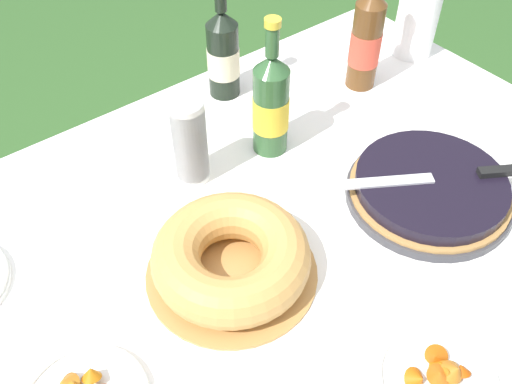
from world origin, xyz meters
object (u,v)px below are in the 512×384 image
object	(u,v)px
bundt_cake	(232,259)
juice_bottle_red	(223,54)
snack_plate_left	(439,378)
cup_stack	(190,142)
paper_towel_roll	(418,14)
serving_knife	(447,176)
berry_tart	(429,189)
cider_bottle_amber	(366,40)
cider_bottle_green	(271,104)

from	to	relation	value
bundt_cake	juice_bottle_red	bearing A→B (deg)	55.72
bundt_cake	snack_plate_left	bearing A→B (deg)	-70.29
cup_stack	paper_towel_roll	world-z (taller)	paper_towel_roll
serving_knife	snack_plate_left	world-z (taller)	serving_knife
berry_tart	cup_stack	size ratio (longest dim) A/B	1.69
berry_tart	snack_plate_left	size ratio (longest dim) A/B	1.74
bundt_cake	snack_plate_left	distance (m)	0.40
cup_stack	cider_bottle_amber	xyz separation A→B (m)	(0.54, 0.03, 0.03)
serving_knife	cup_stack	distance (m)	0.53
cider_bottle_amber	paper_towel_roll	distance (m)	0.22
snack_plate_left	berry_tart	bearing A→B (deg)	42.52
berry_tart	paper_towel_roll	bearing A→B (deg)	44.88
berry_tart	cider_bottle_amber	distance (m)	0.44
berry_tart	cider_bottle_green	world-z (taller)	cider_bottle_green
cup_stack	cider_bottle_amber	world-z (taller)	cider_bottle_amber
cider_bottle_amber	berry_tart	bearing A→B (deg)	-115.76
serving_knife	paper_towel_roll	size ratio (longest dim) A/B	1.44
juice_bottle_red	paper_towel_roll	xyz separation A→B (m)	(0.52, -0.16, 0.00)
cider_bottle_green	cider_bottle_amber	bearing A→B (deg)	8.50
cider_bottle_amber	juice_bottle_red	xyz separation A→B (m)	(-0.30, 0.19, -0.02)
bundt_cake	cider_bottle_green	world-z (taller)	cider_bottle_green
cup_stack	bundt_cake	bearing A→B (deg)	-108.45
snack_plate_left	paper_towel_roll	distance (m)	0.99
berry_tart	snack_plate_left	bearing A→B (deg)	-137.48
bundt_cake	cider_bottle_green	xyz separation A→B (m)	(0.28, 0.24, 0.07)
snack_plate_left	cider_bottle_green	bearing A→B (deg)	76.40
berry_tart	paper_towel_roll	distance (m)	0.58
juice_bottle_red	paper_towel_roll	distance (m)	0.55
bundt_cake	juice_bottle_red	world-z (taller)	juice_bottle_red
bundt_cake	cider_bottle_green	distance (m)	0.38
cup_stack	juice_bottle_red	world-z (taller)	juice_bottle_red
serving_knife	cider_bottle_amber	world-z (taller)	cider_bottle_amber
cider_bottle_amber	snack_plate_left	distance (m)	0.83
berry_tart	juice_bottle_red	bearing A→B (deg)	101.39
cider_bottle_green	serving_knife	bearing A→B (deg)	-62.34
berry_tart	bundt_cake	xyz separation A→B (m)	(-0.44, 0.09, 0.02)
berry_tart	juice_bottle_red	world-z (taller)	juice_bottle_red
cider_bottle_green	cider_bottle_amber	distance (m)	0.35
bundt_cake	juice_bottle_red	distance (m)	0.58
cider_bottle_green	snack_plate_left	distance (m)	0.64
cider_bottle_green	bundt_cake	bearing A→B (deg)	-139.77
serving_knife	cider_bottle_green	bearing A→B (deg)	-30.66
berry_tart	serving_knife	size ratio (longest dim) A/B	1.03
cider_bottle_amber	juice_bottle_red	size ratio (longest dim) A/B	1.11
serving_knife	cider_bottle_amber	bearing A→B (deg)	-80.19
cup_stack	cider_bottle_amber	bearing A→B (deg)	2.75
berry_tart	juice_bottle_red	xyz separation A→B (m)	(-0.11, 0.57, 0.09)
berry_tart	paper_towel_roll	size ratio (longest dim) A/B	1.48
cup_stack	juice_bottle_red	bearing A→B (deg)	41.89
berry_tart	snack_plate_left	distance (m)	0.41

